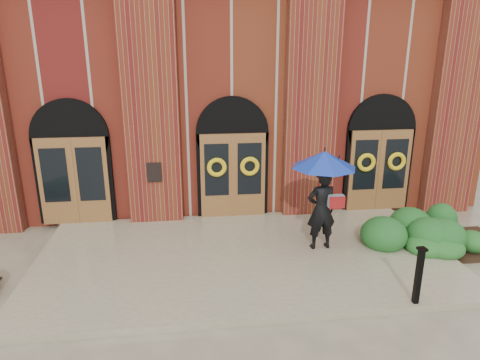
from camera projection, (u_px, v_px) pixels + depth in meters
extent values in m
plane|color=gray|center=(245.00, 262.00, 10.39)|extent=(90.00, 90.00, 0.00)
cube|color=tan|center=(244.00, 257.00, 10.51)|extent=(10.00, 5.30, 0.15)
cube|color=maroon|center=(217.00, 85.00, 17.80)|extent=(16.00, 12.00, 7.00)
cube|color=black|center=(154.00, 172.00, 11.98)|extent=(0.40, 0.05, 0.55)
cube|color=maroon|center=(151.00, 105.00, 11.68)|extent=(1.50, 0.45, 7.00)
cube|color=maroon|center=(311.00, 102.00, 12.21)|extent=(1.50, 0.45, 7.00)
cube|color=maroon|center=(457.00, 100.00, 12.74)|extent=(1.50, 0.45, 7.00)
cube|color=#955A30|center=(74.00, 181.00, 12.02)|extent=(1.90, 0.10, 2.50)
cylinder|color=black|center=(70.00, 136.00, 11.78)|extent=(2.10, 0.22, 2.10)
cube|color=#955A30|center=(233.00, 176.00, 12.55)|extent=(1.90, 0.10, 2.50)
cylinder|color=black|center=(232.00, 133.00, 12.31)|extent=(2.10, 0.22, 2.10)
cube|color=#955A30|center=(379.00, 170.00, 13.08)|extent=(1.90, 0.10, 2.50)
cylinder|color=black|center=(381.00, 129.00, 12.84)|extent=(2.10, 0.22, 2.10)
torus|color=yellow|center=(217.00, 167.00, 12.29)|extent=(0.57, 0.13, 0.57)
torus|color=yellow|center=(250.00, 166.00, 12.40)|extent=(0.57, 0.13, 0.57)
torus|color=yellow|center=(366.00, 162.00, 12.82)|extent=(0.57, 0.13, 0.57)
torus|color=yellow|center=(397.00, 161.00, 12.93)|extent=(0.57, 0.13, 0.57)
imported|color=black|center=(321.00, 210.00, 10.54)|extent=(0.78, 0.55, 2.03)
cone|color=#14319C|center=(324.00, 160.00, 10.16)|extent=(1.70, 1.70, 0.41)
cylinder|color=black|center=(326.00, 182.00, 10.28)|extent=(0.02, 0.02, 0.67)
cube|color=#A8AAAD|center=(336.00, 201.00, 10.34)|extent=(0.39, 0.22, 0.30)
cube|color=maroon|center=(337.00, 203.00, 10.24)|extent=(0.38, 0.06, 0.30)
cube|color=black|center=(418.00, 277.00, 8.31)|extent=(0.11, 0.11, 1.14)
cube|color=black|center=(422.00, 249.00, 8.14)|extent=(0.17, 0.17, 0.05)
ellipsoid|color=#1D521E|center=(436.00, 228.00, 11.36)|extent=(3.26, 1.30, 0.84)
ellipsoid|color=#21581F|center=(444.00, 241.00, 10.91)|extent=(1.46, 1.26, 0.52)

